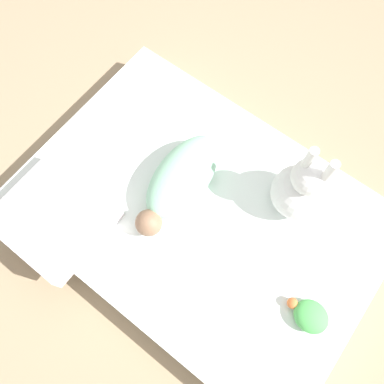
{
  "coord_description": "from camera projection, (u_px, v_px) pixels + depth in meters",
  "views": [
    {
      "loc": [
        -0.26,
        0.4,
        1.62
      ],
      "look_at": [
        0.06,
        -0.02,
        0.22
      ],
      "focal_mm": 35.0,
      "sensor_mm": 36.0,
      "label": 1
    }
  ],
  "objects": [
    {
      "name": "ground_plane",
      "position": [
        200.0,
        221.0,
        1.68
      ],
      "size": [
        12.0,
        12.0,
        0.0
      ],
      "primitive_type": "plane",
      "color": "#9E8466"
    },
    {
      "name": "bed_mattress",
      "position": [
        200.0,
        216.0,
        1.6
      ],
      "size": [
        1.44,
        1.0,
        0.17
      ],
      "color": "white",
      "rests_on": "ground_plane"
    },
    {
      "name": "swaddled_baby",
      "position": [
        180.0,
        180.0,
        1.48
      ],
      "size": [
        0.23,
        0.49,
        0.16
      ],
      "rotation": [
        0.0,
        0.0,
        1.63
      ],
      "color": "#99D6B2",
      "rests_on": "bed_mattress"
    },
    {
      "name": "pillow",
      "position": [
        55.0,
        218.0,
        1.45
      ],
      "size": [
        0.38,
        0.36,
        0.11
      ],
      "color": "white",
      "rests_on": "bed_mattress"
    },
    {
      "name": "bunny_plush",
      "position": [
        301.0,
        189.0,
        1.4
      ],
      "size": [
        0.22,
        0.22,
        0.41
      ],
      "color": "white",
      "rests_on": "bed_mattress"
    },
    {
      "name": "turtle_plush",
      "position": [
        310.0,
        316.0,
        1.34
      ],
      "size": [
        0.16,
        0.12,
        0.07
      ],
      "color": "#51B756",
      "rests_on": "bed_mattress"
    }
  ]
}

